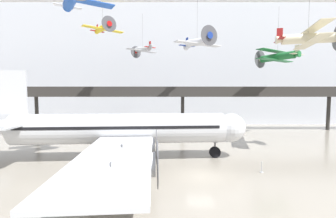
{
  "coord_description": "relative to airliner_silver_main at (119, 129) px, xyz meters",
  "views": [
    {
      "loc": [
        -3.02,
        -20.29,
        7.5
      ],
      "look_at": [
        -2.97,
        6.87,
        5.65
      ],
      "focal_mm": 24.0,
      "sensor_mm": 36.0,
      "label": 1
    }
  ],
  "objects": [
    {
      "name": "stanchion_barrier",
      "position": [
        14.41,
        -4.21,
        -3.17
      ],
      "size": [
        0.36,
        0.36,
        1.08
      ],
      "color": "#B2B5BA",
      "rests_on": "ground"
    },
    {
      "name": "ground_plane",
      "position": [
        8.5,
        -4.86,
        -3.5
      ],
      "size": [
        260.0,
        260.0,
        0.0
      ],
      "primitive_type": "plane",
      "color": "gray"
    },
    {
      "name": "suspended_plane_green_biplane",
      "position": [
        25.23,
        15.86,
        10.67
      ],
      "size": [
        8.72,
        7.96,
        10.61
      ],
      "rotation": [
        0.0,
        0.0,
        2.15
      ],
      "color": "#1E6B33"
    },
    {
      "name": "suspended_plane_silver_racer",
      "position": [
        0.45,
        20.02,
        12.81
      ],
      "size": [
        5.83,
        5.66,
        8.29
      ],
      "rotation": [
        0.0,
        0.0,
        2.28
      ],
      "color": "silver"
    },
    {
      "name": "hangar_back_wall",
      "position": [
        8.5,
        30.95,
        11.12
      ],
      "size": [
        140.0,
        3.0,
        29.23
      ],
      "color": "silver",
      "rests_on": "ground"
    },
    {
      "name": "suspended_plane_white_twin",
      "position": [
        10.23,
        12.13,
        12.39
      ],
      "size": [
        8.2,
        7.28,
        8.39
      ],
      "rotation": [
        0.0,
        0.0,
        5.19
      ],
      "color": "silver"
    },
    {
      "name": "mezzanine_walkway",
      "position": [
        8.5,
        20.18,
        3.77
      ],
      "size": [
        110.0,
        3.2,
        8.89
      ],
      "color": "#2D2B28",
      "rests_on": "ground"
    },
    {
      "name": "suspended_plane_cream_biplane",
      "position": [
        22.76,
        3.01,
        10.85
      ],
      "size": [
        7.45,
        8.99,
        10.37
      ],
      "rotation": [
        0.0,
        0.0,
        6.06
      ],
      "color": "beige"
    },
    {
      "name": "ceiling_truss_beam",
      "position": [
        8.5,
        14.5,
        20.04
      ],
      "size": [
        120.0,
        0.6,
        0.6
      ],
      "color": "silver"
    },
    {
      "name": "airliner_silver_main",
      "position": [
        0.0,
        0.0,
        0.0
      ],
      "size": [
        29.59,
        33.6,
        10.01
      ],
      "rotation": [
        0.0,
        0.0,
        0.07
      ],
      "color": "silver",
      "rests_on": "ground"
    },
    {
      "name": "suspended_plane_yellow_lowwing",
      "position": [
        -5.73,
        14.2,
        15.26
      ],
      "size": [
        6.3,
        5.91,
        5.66
      ],
      "rotation": [
        0.0,
        0.0,
        5.38
      ],
      "color": "yellow"
    }
  ]
}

